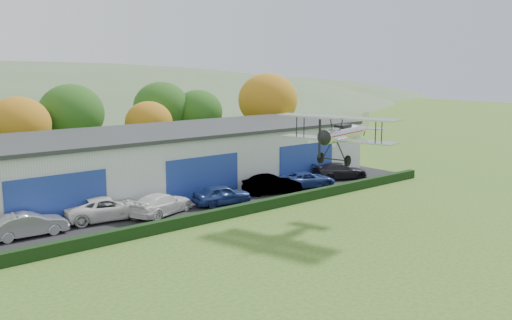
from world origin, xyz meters
TOP-DOWN VIEW (x-y plane):
  - ground at (0.00, 0.00)m, footprint 300.00×300.00m
  - apron at (3.00, 21.00)m, footprint 48.00×9.00m
  - hedge at (3.00, 16.20)m, footprint 46.00×0.60m
  - hangar at (5.00, 27.98)m, footprint 40.60×12.60m
  - tree_belt at (0.85, 40.62)m, footprint 75.70×13.22m
  - car_1 at (-9.43, 20.75)m, footprint 4.86×1.91m
  - car_2 at (-3.83, 21.27)m, footprint 6.29×3.67m
  - car_3 at (-0.14, 19.99)m, footprint 5.90×3.91m
  - car_4 at (5.08, 19.51)m, footprint 4.91×2.60m
  - car_5 at (10.61, 19.77)m, footprint 5.29×3.36m
  - car_6 at (14.73, 19.56)m, footprint 5.64×3.86m
  - car_7 at (19.87, 20.21)m, footprint 5.89×4.10m
  - biplane at (8.93, 10.42)m, footprint 7.70×8.74m

SIDE VIEW (x-z plane):
  - ground at x=0.00m, z-range 0.00..0.00m
  - apron at x=3.00m, z-range 0.00..0.05m
  - hedge at x=3.00m, z-range 0.00..0.80m
  - car_6 at x=14.73m, z-range 0.05..1.48m
  - car_1 at x=-9.43m, z-range 0.05..1.62m
  - car_7 at x=19.87m, z-range 0.05..1.63m
  - car_3 at x=-0.14m, z-range 0.05..1.64m
  - car_4 at x=5.08m, z-range 0.05..1.64m
  - car_5 at x=10.61m, z-range 0.05..1.70m
  - car_2 at x=-3.83m, z-range 0.05..1.70m
  - hangar at x=5.00m, z-range 0.01..5.31m
  - tree_belt at x=0.85m, z-range 0.55..10.67m
  - biplane at x=8.93m, z-range 4.75..8.01m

